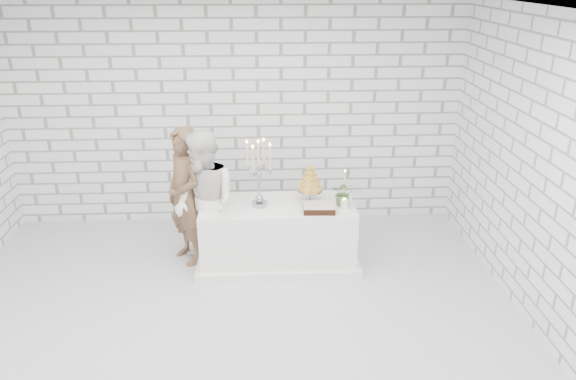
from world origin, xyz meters
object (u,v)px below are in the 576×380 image
(candelabra, at_px, (259,174))
(cake_table, at_px, (278,233))
(bride, at_px, (205,203))
(groom, at_px, (185,196))
(croquembouche, at_px, (310,183))

(candelabra, bearing_deg, cake_table, 10.20)
(candelabra, bearing_deg, bride, -171.98)
(bride, bearing_deg, groom, -166.14)
(bride, relative_size, candelabra, 2.10)
(groom, height_order, candelabra, groom)
(croquembouche, bearing_deg, cake_table, -170.67)
(cake_table, height_order, croquembouche, croquembouche)
(groom, xyz_separation_m, croquembouche, (1.46, -0.03, 0.15))
(candelabra, bearing_deg, croquembouche, 9.64)
(candelabra, xyz_separation_m, croquembouche, (0.59, 0.10, -0.16))
(bride, height_order, croquembouche, bride)
(cake_table, relative_size, candelabra, 2.25)
(cake_table, bearing_deg, candelabra, -169.80)
(croquembouche, bearing_deg, bride, -171.18)
(candelabra, height_order, croquembouche, candelabra)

